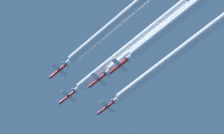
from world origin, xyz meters
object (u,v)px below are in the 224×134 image
at_px(jet_left_wingman, 58,71).
at_px(jet_slot, 98,80).
at_px(jet_lead, 67,97).
at_px(jet_right_wingman, 106,108).
at_px(jet_high_trail, 119,66).

distance_m(jet_left_wingman, jet_slot, 16.65).
height_order(jet_lead, jet_right_wingman, jet_lead).
xyz_separation_m(jet_right_wingman, jet_slot, (-13.92, -8.78, -1.96)).
xyz_separation_m(jet_left_wingman, jet_high_trail, (13.25, -21.70, -4.72)).
relative_size(jet_left_wingman, jet_right_wingman, 1.00).
relative_size(jet_right_wingman, jet_slot, 1.00).
distance_m(jet_right_wingman, jet_high_trail, 25.80).
bearing_deg(jet_left_wingman, jet_lead, 33.53).
relative_size(jet_left_wingman, jet_high_trail, 1.00).
xyz_separation_m(jet_lead, jet_slot, (0.32, -18.19, -4.64)).
distance_m(jet_lead, jet_right_wingman, 17.28).
height_order(jet_right_wingman, jet_slot, jet_right_wingman).
bearing_deg(jet_slot, jet_left_wingman, 145.17).
xyz_separation_m(jet_right_wingman, jet_high_trail, (-14.21, -21.05, -4.51)).
height_order(jet_right_wingman, jet_high_trail, jet_right_wingman).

